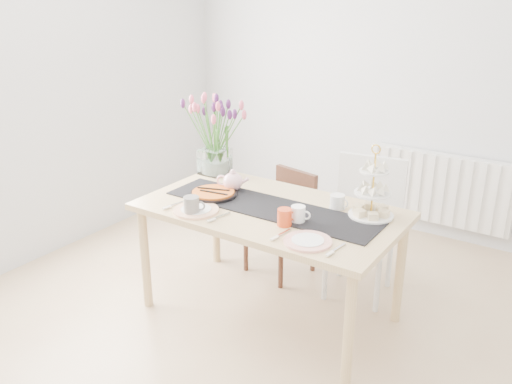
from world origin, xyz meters
The scene contains 16 objects.
room_shell centered at (0.00, 0.00, 1.30)m, with size 4.50×4.50×4.50m.
radiator centered at (0.50, 2.19, 0.45)m, with size 1.20×0.08×0.60m, color white.
dining_table centered at (-0.05, 0.43, 0.67)m, with size 1.60×0.90×0.75m.
chair_brown centered at (-0.28, 1.02, 0.44)m, with size 0.46×0.46×0.77m.
chair_white centered at (0.31, 1.07, 0.56)m, with size 0.53×0.53×0.95m.
table_runner centered at (-0.05, 0.43, 0.75)m, with size 1.40×0.35×0.01m, color black.
tulip_vase centered at (-0.74, 0.76, 1.12)m, with size 0.68×0.68×0.58m.
cake_stand centered at (0.52, 0.64, 0.86)m, with size 0.27×0.27×0.39m.
teapot centered at (-0.42, 0.54, 0.82)m, with size 0.22×0.18×0.14m, color silver, non-canonical shape.
cream_jug centered at (0.29, 0.64, 0.80)m, with size 0.09×0.09×0.09m, color silver.
tart_tin centered at (-0.47, 0.38, 0.77)m, with size 0.31×0.31×0.04m.
mug_grey centered at (-0.39, 0.08, 0.81)m, with size 0.09×0.09×0.11m, color slate.
mug_white centered at (0.19, 0.33, 0.80)m, with size 0.08×0.08×0.10m, color white.
mug_orange centered at (0.15, 0.25, 0.80)m, with size 0.08×0.08×0.10m, color red.
plate_left centered at (-0.40, 0.13, 0.76)m, with size 0.28×0.28×0.01m, color white.
plate_right centered at (0.37, 0.13, 0.76)m, with size 0.26×0.26×0.01m, color white.
Camera 1 is at (1.59, -2.19, 2.03)m, focal length 38.00 mm.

